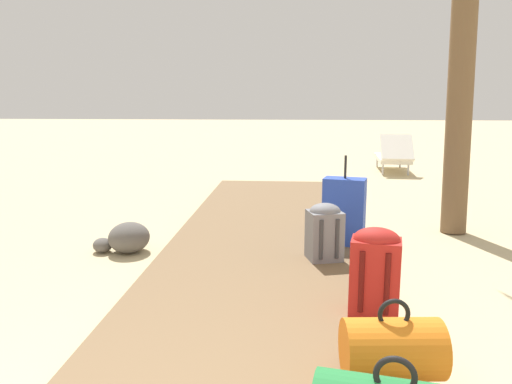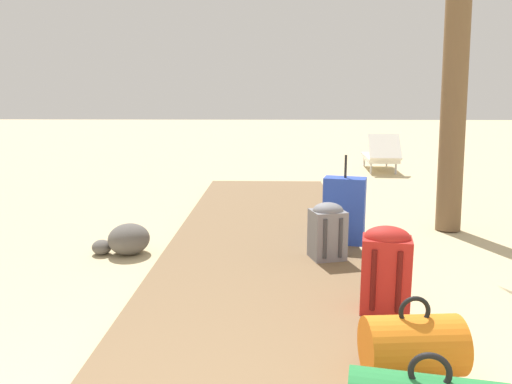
% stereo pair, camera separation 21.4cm
% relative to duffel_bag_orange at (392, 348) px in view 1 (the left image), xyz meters
% --- Properties ---
extents(ground_plane, '(60.00, 60.00, 0.00)m').
position_rel_duffel_bag_orange_xyz_m(ground_plane, '(-0.80, 1.36, -0.24)').
color(ground_plane, '#CCB789').
extents(boardwalk, '(1.84, 7.73, 0.08)m').
position_rel_duffel_bag_orange_xyz_m(boardwalk, '(-0.80, 2.13, -0.20)').
color(boardwalk, brown).
rests_on(boardwalk, ground).
extents(duffel_bag_orange, '(0.51, 0.35, 0.42)m').
position_rel_duffel_bag_orange_xyz_m(duffel_bag_orange, '(0.00, 0.00, 0.00)').
color(duffel_bag_orange, orange).
rests_on(duffel_bag_orange, boardwalk).
extents(backpack_red, '(0.35, 0.29, 0.58)m').
position_rel_duffel_bag_orange_xyz_m(backpack_red, '(0.03, 0.77, 0.15)').
color(backpack_red, red).
rests_on(backpack_red, boardwalk).
extents(backpack_grey, '(0.34, 0.32, 0.50)m').
position_rel_duffel_bag_orange_xyz_m(backpack_grey, '(-0.23, 1.88, 0.11)').
color(backpack_grey, slate).
rests_on(backpack_grey, boardwalk).
extents(suitcase_blue, '(0.43, 0.31, 0.86)m').
position_rel_duffel_bag_orange_xyz_m(suitcase_blue, '(-0.01, 2.37, 0.16)').
color(suitcase_blue, '#2847B7').
rests_on(suitcase_blue, boardwalk).
extents(lounge_chair, '(0.70, 1.59, 0.78)m').
position_rel_duffel_bag_orange_xyz_m(lounge_chair, '(1.50, 7.78, 0.09)').
color(lounge_chair, white).
rests_on(lounge_chair, ground).
extents(rock_right_mid, '(0.34, 0.36, 0.16)m').
position_rel_duffel_bag_orange_xyz_m(rock_right_mid, '(0.38, 2.63, -0.16)').
color(rock_right_mid, '#5B5651').
rests_on(rock_right_mid, ground).
extents(rock_left_mid, '(0.26, 0.27, 0.14)m').
position_rel_duffel_bag_orange_xyz_m(rock_left_mid, '(-2.34, 2.17, -0.17)').
color(rock_left_mid, '#5B5651').
rests_on(rock_left_mid, ground).
extents(rock_left_near, '(0.47, 0.49, 0.30)m').
position_rel_duffel_bag_orange_xyz_m(rock_left_near, '(-2.08, 2.19, -0.09)').
color(rock_left_near, '#5B5651').
rests_on(rock_left_near, ground).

